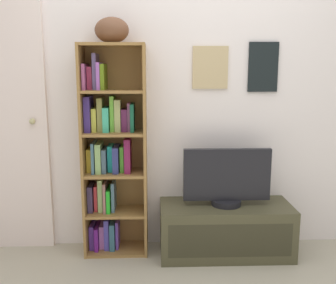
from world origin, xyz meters
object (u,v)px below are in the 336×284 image
at_px(tv_stand, 225,229).
at_px(bookshelf, 110,154).
at_px(television, 227,178).
at_px(football, 112,30).

bearing_deg(tv_stand, bookshelf, 173.12).
relative_size(tv_stand, television, 1.52).
bearing_deg(television, bookshelf, 173.20).
relative_size(football, television, 0.38).
xyz_separation_m(bookshelf, television, (0.86, -0.10, -0.17)).
height_order(football, tv_stand, football).
bearing_deg(tv_stand, television, 90.00).
distance_m(football, television, 1.34).
bearing_deg(football, tv_stand, -5.15).
xyz_separation_m(football, television, (0.82, -0.07, -1.05)).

